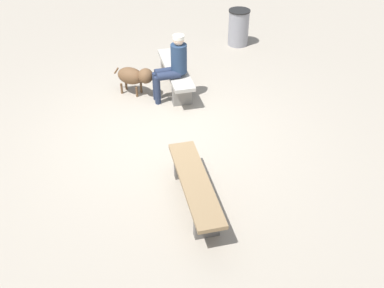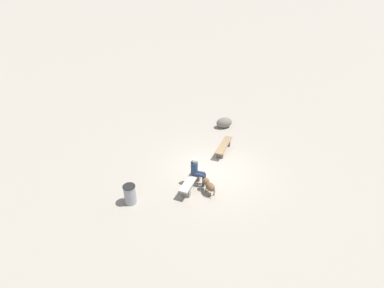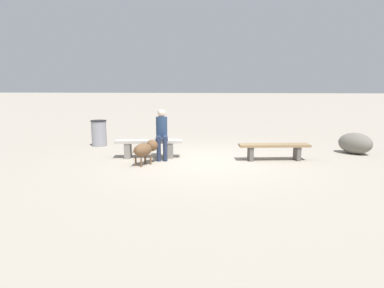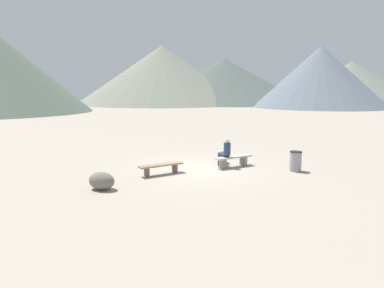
% 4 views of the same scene
% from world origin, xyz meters
% --- Properties ---
extents(ground, '(210.00, 210.00, 0.06)m').
position_xyz_m(ground, '(0.00, 0.00, -0.03)').
color(ground, '#9E9384').
extents(bench_left, '(1.84, 0.67, 0.42)m').
position_xyz_m(bench_left, '(-1.71, -0.33, 0.31)').
color(bench_left, '#605B56').
rests_on(bench_left, ground).
extents(bench_right, '(1.82, 0.66, 0.48)m').
position_xyz_m(bench_right, '(1.56, -0.22, 0.33)').
color(bench_right, gray).
rests_on(bench_right, ground).
extents(seated_person, '(0.40, 0.65, 1.28)m').
position_xyz_m(seated_person, '(1.20, -0.16, 0.73)').
color(seated_person, navy).
rests_on(seated_person, ground).
extents(dog, '(0.56, 0.77, 0.58)m').
position_xyz_m(dog, '(1.44, 0.56, 0.39)').
color(dog, brown).
rests_on(dog, ground).
extents(trash_bin, '(0.50, 0.50, 0.83)m').
position_xyz_m(trash_bin, '(3.61, -1.78, 0.42)').
color(trash_bin, gray).
rests_on(trash_bin, ground).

